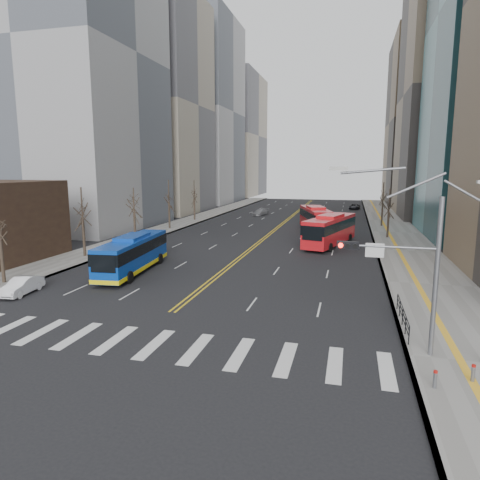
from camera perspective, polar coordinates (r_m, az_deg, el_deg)
name	(u,v)px	position (r m, az deg, el deg)	size (l,w,h in m)	color
ground	(135,342)	(24.51, -13.87, -13.07)	(220.00, 220.00, 0.00)	black
sidewalk_right	(395,233)	(65.77, 20.02, 0.92)	(7.00, 130.00, 0.15)	gray
sidewalk_left	(177,225)	(71.01, -8.42, 2.01)	(5.00, 130.00, 0.15)	gray
crosswalk	(135,342)	(24.51, -13.88, -13.05)	(26.70, 4.00, 0.01)	silver
centerline	(286,221)	(76.18, 6.10, 2.51)	(0.55, 100.00, 0.01)	gold
office_towers	(299,93)	(90.16, 7.81, 18.83)	(83.00, 134.00, 58.00)	gray
signal_mast	(406,261)	(22.41, 21.21, -2.58)	(5.37, 0.37, 9.39)	gray
pedestrian_railing	(403,314)	(27.35, 20.88, -9.17)	(0.06, 6.06, 1.02)	black
bollards	(465,369)	(22.12, 27.83, -14.94)	(2.87, 3.17, 0.78)	gray
street_trees	(210,202)	(57.49, -4.00, 5.13)	(35.20, 47.20, 7.60)	#31261E
blue_bus	(133,253)	(39.70, -14.09, -1.67)	(3.60, 11.74, 3.38)	#0B3CA9
red_bus_near	(330,228)	(52.83, 11.92, 1.52)	(5.95, 12.30, 3.78)	red
red_bus_far	(315,217)	(64.36, 10.02, 2.99)	(5.90, 12.19, 3.75)	red
car_white	(22,286)	(35.99, -27.10, -5.45)	(1.35, 3.87, 1.28)	white
car_dark_mid	(337,234)	(58.60, 12.78, 0.83)	(1.52, 3.77, 1.28)	black
car_silver	(260,212)	(85.26, 2.74, 3.74)	(1.79, 4.39, 1.28)	gray
car_dark_far	(355,207)	(100.80, 15.02, 4.32)	(2.08, 4.50, 1.25)	black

